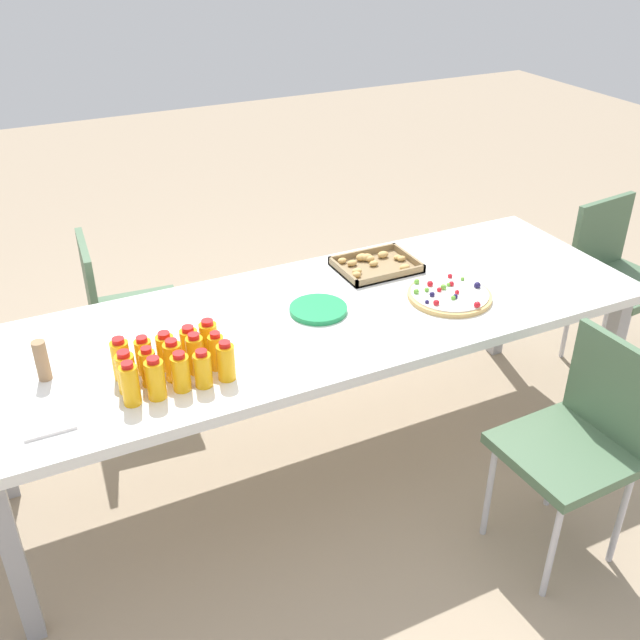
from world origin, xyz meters
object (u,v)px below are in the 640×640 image
Objects in this scene: juice_bottle_5 at (126,373)px; juice_bottle_13 at (189,346)px; chair_end at (615,270)px; napkin_stack at (48,420)px; juice_bottle_11 at (144,356)px; juice_bottle_14 at (209,340)px; juice_bottle_2 at (181,372)px; juice_bottle_0 at (130,384)px; juice_bottle_6 at (149,368)px; snack_tray at (375,265)px; juice_bottle_3 at (203,369)px; juice_bottle_7 at (173,361)px; chair_near_right at (582,435)px; juice_bottle_10 at (121,359)px; juice_bottle_8 at (195,354)px; fruit_pizza at (449,295)px; juice_bottle_1 at (156,379)px; juice_bottle_12 at (166,351)px; chair_far_left at (122,308)px; party_table at (319,325)px; juice_bottle_9 at (216,352)px; cardboard_tube at (42,360)px; juice_bottle_4 at (226,361)px.

juice_bottle_13 is (0.23, 0.08, -0.01)m from juice_bottle_5.
chair_end is 5.53× the size of napkin_stack.
juice_bottle_14 is at bearing -1.22° from juice_bottle_11.
napkin_stack is (-0.33, -0.13, -0.06)m from juice_bottle_11.
juice_bottle_0 is at bearing -178.10° from juice_bottle_2.
snack_tray is (1.07, 0.42, -0.05)m from juice_bottle_6.
juice_bottle_7 is (-0.07, 0.08, 0.01)m from juice_bottle_3.
juice_bottle_3 is at bearing 62.80° from chair_near_right.
juice_bottle_5 is 0.99× the size of juice_bottle_10.
fruit_pizza is at bearing 3.12° from juice_bottle_8.
chair_end is 2.40m from juice_bottle_1.
juice_bottle_1 is at bearing -90.84° from juice_bottle_11.
juice_bottle_0 is at bearing -156.57° from snack_tray.
juice_bottle_3 is 0.24m from juice_bottle_5.
juice_bottle_12 reaches higher than snack_tray.
juice_bottle_5 is at bearing -161.77° from juice_bottle_13.
juice_bottle_1 reaches higher than chair_end.
juice_bottle_1 is 0.18m from juice_bottle_8.
chair_end is at bearing 8.24° from juice_bottle_0.
chair_near_right is 1.99m from chair_far_left.
juice_bottle_8 reaches higher than napkin_stack.
juice_bottle_8 is at bearing 19.05° from juice_bottle_0.
snack_tray is (0.92, 0.50, -0.05)m from juice_bottle_3.
chair_end is 2.31m from juice_bottle_12.
juice_bottle_11 is (-0.69, -0.11, 0.12)m from party_table.
juice_bottle_3 is (0.15, -0.00, -0.01)m from juice_bottle_1.
chair_near_right is 6.03× the size of juice_bottle_13.
party_table is 0.78m from juice_bottle_10.
juice_bottle_3 is 0.88× the size of napkin_stack.
juice_bottle_7 is 0.15m from juice_bottle_9.
juice_bottle_1 is 0.44× the size of fruit_pizza.
juice_bottle_1 reaches higher than juice_bottle_8.
cardboard_tube is at bearing 163.00° from juice_bottle_12.
juice_bottle_4 is 0.59m from cardboard_tube.
juice_bottle_13 is at bearing 90.14° from juice_bottle_8.
juice_bottle_10 is at bearing 144.76° from juice_bottle_3.
juice_bottle_2 is at bearing 63.64° from chair_near_right.
juice_bottle_10 reaches higher than party_table.
juice_bottle_11 is (0.00, 0.07, -0.00)m from juice_bottle_6.
juice_bottle_10 is (-0.29, 0.08, 0.01)m from juice_bottle_9.
juice_bottle_8 is at bearing 28.06° from juice_bottle_1.
chair_far_left is 1.02m from juice_bottle_5.
juice_bottle_1 reaches higher than cardboard_tube.
juice_bottle_9 is 0.56m from cardboard_tube.
juice_bottle_3 is at bearing 7.76° from chair_far_left.
juice_bottle_6 is 1.02× the size of juice_bottle_9.
juice_bottle_11 is (0.00, 0.15, -0.01)m from juice_bottle_1.
juice_bottle_8 is at bearing 133.19° from juice_bottle_4.
fruit_pizza is 0.38m from snack_tray.
juice_bottle_9 is (0.23, -0.00, -0.00)m from juice_bottle_6.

